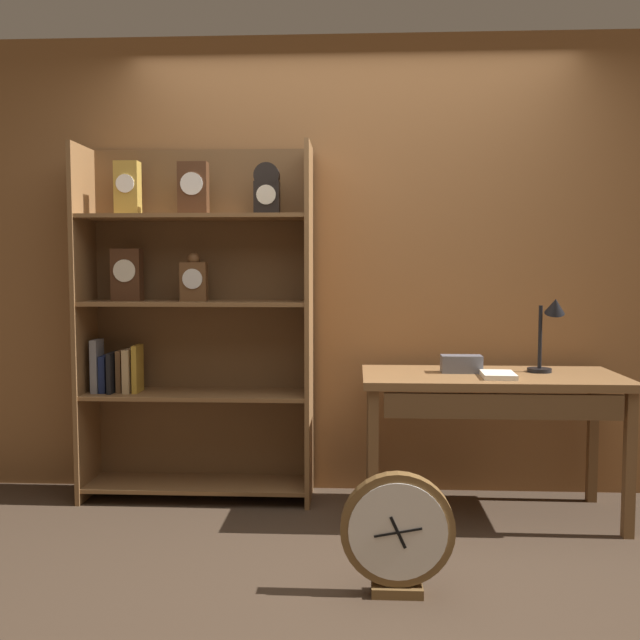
{
  "coord_description": "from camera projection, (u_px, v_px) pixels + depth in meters",
  "views": [
    {
      "loc": [
        0.03,
        -2.79,
        1.29
      ],
      "look_at": [
        -0.15,
        0.59,
        1.04
      ],
      "focal_mm": 39.91,
      "sensor_mm": 36.0,
      "label": 1
    }
  ],
  "objects": [
    {
      "name": "ground_plane",
      "position": [
        349.0,
        588.0,
        2.87
      ],
      "size": [
        10.0,
        10.0,
        0.0
      ],
      "primitive_type": "plane",
      "color": "#3D2D21"
    },
    {
      "name": "back_wood_panel",
      "position": [
        352.0,
        266.0,
        4.09
      ],
      "size": [
        4.8,
        0.05,
        2.6
      ],
      "primitive_type": "cube",
      "color": "brown",
      "rests_on": "ground"
    },
    {
      "name": "bookshelf",
      "position": [
        191.0,
        320.0,
        3.97
      ],
      "size": [
        1.28,
        0.35,
        1.96
      ],
      "color": "brown",
      "rests_on": "ground"
    },
    {
      "name": "workbench",
      "position": [
        492.0,
        392.0,
        3.63
      ],
      "size": [
        1.32,
        0.63,
        0.75
      ],
      "color": "brown",
      "rests_on": "ground"
    },
    {
      "name": "desk_lamp",
      "position": [
        550.0,
        325.0,
        3.67
      ],
      "size": [
        0.18,
        0.18,
        0.41
      ],
      "color": "black",
      "rests_on": "workbench"
    },
    {
      "name": "toolbox_small",
      "position": [
        461.0,
        364.0,
        3.7
      ],
      "size": [
        0.21,
        0.11,
        0.09
      ],
      "primitive_type": "cube",
      "color": "#595960",
      "rests_on": "workbench"
    },
    {
      "name": "open_repair_manual",
      "position": [
        498.0,
        375.0,
        3.54
      ],
      "size": [
        0.17,
        0.23,
        0.02
      ],
      "primitive_type": "cube",
      "rotation": [
        0.0,
        0.0,
        -0.05
      ],
      "color": "silver",
      "rests_on": "workbench"
    },
    {
      "name": "round_clock_large",
      "position": [
        397.0,
        533.0,
        2.8
      ],
      "size": [
        0.45,
        0.11,
        0.49
      ],
      "color": "brown",
      "rests_on": "ground"
    }
  ]
}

